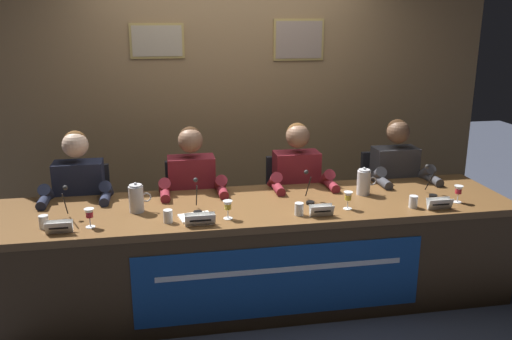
# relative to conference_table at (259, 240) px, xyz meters

# --- Properties ---
(ground_plane) EXTENTS (12.00, 12.00, 0.00)m
(ground_plane) POSITION_rel_conference_table_xyz_m (-0.00, 0.12, -0.52)
(ground_plane) COLOR #383D4C
(wall_back_panelled) EXTENTS (4.87, 0.14, 2.60)m
(wall_back_panelled) POSITION_rel_conference_table_xyz_m (-0.00, 1.51, 0.79)
(wall_back_panelled) COLOR #937047
(wall_back_panelled) RESTS_ON ground_plane
(conference_table) EXTENTS (3.67, 0.87, 0.74)m
(conference_table) POSITION_rel_conference_table_xyz_m (0.00, 0.00, 0.00)
(conference_table) COLOR brown
(conference_table) RESTS_ON ground_plane
(chair_far_left) EXTENTS (0.44, 0.45, 0.89)m
(chair_far_left) POSITION_rel_conference_table_xyz_m (-1.27, 0.74, -0.09)
(chair_far_left) COLOR black
(chair_far_left) RESTS_ON ground_plane
(panelist_far_left) EXTENTS (0.51, 0.48, 1.21)m
(panelist_far_left) POSITION_rel_conference_table_xyz_m (-1.27, 0.54, 0.19)
(panelist_far_left) COLOR black
(panelist_far_left) RESTS_ON ground_plane
(nameplate_far_left) EXTENTS (0.16, 0.06, 0.08)m
(nameplate_far_left) POSITION_rel_conference_table_xyz_m (-1.28, -0.19, 0.26)
(nameplate_far_left) COLOR white
(nameplate_far_left) RESTS_ON conference_table
(juice_glass_far_left) EXTENTS (0.06, 0.06, 0.12)m
(juice_glass_far_left) POSITION_rel_conference_table_xyz_m (-1.11, -0.13, 0.31)
(juice_glass_far_left) COLOR white
(juice_glass_far_left) RESTS_ON conference_table
(water_cup_far_left) EXTENTS (0.06, 0.06, 0.08)m
(water_cup_far_left) POSITION_rel_conference_table_xyz_m (-1.39, -0.09, 0.26)
(water_cup_far_left) COLOR silver
(water_cup_far_left) RESTS_ON conference_table
(microphone_far_left) EXTENTS (0.06, 0.17, 0.22)m
(microphone_far_left) POSITION_rel_conference_table_xyz_m (-1.28, 0.01, 0.30)
(microphone_far_left) COLOR black
(microphone_far_left) RESTS_ON conference_table
(chair_center_left) EXTENTS (0.44, 0.45, 0.89)m
(chair_center_left) POSITION_rel_conference_table_xyz_m (-0.42, 0.74, -0.09)
(chair_center_left) COLOR black
(chair_center_left) RESTS_ON ground_plane
(panelist_center_left) EXTENTS (0.51, 0.48, 1.21)m
(panelist_center_left) POSITION_rel_conference_table_xyz_m (-0.42, 0.54, 0.19)
(panelist_center_left) COLOR black
(panelist_center_left) RESTS_ON ground_plane
(nameplate_center_left) EXTENTS (0.19, 0.06, 0.08)m
(nameplate_center_left) POSITION_rel_conference_table_xyz_m (-0.42, -0.22, 0.26)
(nameplate_center_left) COLOR white
(nameplate_center_left) RESTS_ON conference_table
(juice_glass_center_left) EXTENTS (0.06, 0.06, 0.12)m
(juice_glass_center_left) POSITION_rel_conference_table_xyz_m (-0.23, -0.13, 0.31)
(juice_glass_center_left) COLOR white
(juice_glass_center_left) RESTS_ON conference_table
(water_cup_center_left) EXTENTS (0.06, 0.06, 0.08)m
(water_cup_center_left) POSITION_rel_conference_table_xyz_m (-0.62, -0.13, 0.26)
(water_cup_center_left) COLOR silver
(water_cup_center_left) RESTS_ON conference_table
(microphone_center_left) EXTENTS (0.06, 0.17, 0.22)m
(microphone_center_left) POSITION_rel_conference_table_xyz_m (-0.42, 0.03, 0.30)
(microphone_center_left) COLOR black
(microphone_center_left) RESTS_ON conference_table
(chair_center_right) EXTENTS (0.44, 0.45, 0.89)m
(chair_center_right) POSITION_rel_conference_table_xyz_m (0.42, 0.74, -0.09)
(chair_center_right) COLOR black
(chair_center_right) RESTS_ON ground_plane
(panelist_center_right) EXTENTS (0.51, 0.48, 1.21)m
(panelist_center_right) POSITION_rel_conference_table_xyz_m (0.42, 0.54, 0.19)
(panelist_center_right) COLOR black
(panelist_center_right) RESTS_ON ground_plane
(nameplate_center_right) EXTENTS (0.16, 0.06, 0.08)m
(nameplate_center_right) POSITION_rel_conference_table_xyz_m (0.38, -0.20, 0.26)
(nameplate_center_right) COLOR white
(nameplate_center_right) RESTS_ON conference_table
(juice_glass_center_right) EXTENTS (0.06, 0.06, 0.12)m
(juice_glass_center_right) POSITION_rel_conference_table_xyz_m (0.60, -0.10, 0.31)
(juice_glass_center_right) COLOR white
(juice_glass_center_right) RESTS_ON conference_table
(water_cup_center_right) EXTENTS (0.06, 0.06, 0.08)m
(water_cup_center_right) POSITION_rel_conference_table_xyz_m (0.24, -0.15, 0.26)
(water_cup_center_right) COLOR silver
(water_cup_center_right) RESTS_ON conference_table
(microphone_center_right) EXTENTS (0.06, 0.17, 0.22)m
(microphone_center_right) POSITION_rel_conference_table_xyz_m (0.37, 0.09, 0.30)
(microphone_center_right) COLOR black
(microphone_center_right) RESTS_ON conference_table
(chair_far_right) EXTENTS (0.44, 0.45, 0.89)m
(chair_far_right) POSITION_rel_conference_table_xyz_m (1.26, 0.74, -0.09)
(chair_far_right) COLOR black
(chair_far_right) RESTS_ON ground_plane
(panelist_far_right) EXTENTS (0.51, 0.48, 1.21)m
(panelist_far_right) POSITION_rel_conference_table_xyz_m (1.26, 0.54, 0.19)
(panelist_far_right) COLOR black
(panelist_far_right) RESTS_ON ground_plane
(nameplate_far_right) EXTENTS (0.17, 0.06, 0.08)m
(nameplate_far_right) POSITION_rel_conference_table_xyz_m (1.22, -0.21, 0.26)
(nameplate_far_right) COLOR white
(nameplate_far_right) RESTS_ON conference_table
(juice_glass_far_right) EXTENTS (0.06, 0.06, 0.12)m
(juice_glass_far_right) POSITION_rel_conference_table_xyz_m (1.42, -0.11, 0.31)
(juice_glass_far_right) COLOR white
(juice_glass_far_right) RESTS_ON conference_table
(water_cup_far_right) EXTENTS (0.06, 0.06, 0.08)m
(water_cup_far_right) POSITION_rel_conference_table_xyz_m (1.06, -0.15, 0.26)
(water_cup_far_right) COLOR silver
(water_cup_far_right) RESTS_ON conference_table
(microphone_far_right) EXTENTS (0.06, 0.17, 0.22)m
(microphone_far_right) POSITION_rel_conference_table_xyz_m (1.30, 0.07, 0.30)
(microphone_far_right) COLOR black
(microphone_far_right) RESTS_ON conference_table
(water_pitcher_left_side) EXTENTS (0.15, 0.10, 0.21)m
(water_pitcher_left_side) POSITION_rel_conference_table_xyz_m (-0.83, 0.11, 0.32)
(water_pitcher_left_side) COLOR silver
(water_pitcher_left_side) RESTS_ON conference_table
(water_pitcher_right_side) EXTENTS (0.15, 0.10, 0.21)m
(water_pitcher_right_side) POSITION_rel_conference_table_xyz_m (0.82, 0.19, 0.32)
(water_pitcher_right_side) COLOR silver
(water_pitcher_right_side) RESTS_ON conference_table
(document_stack_center_left) EXTENTS (0.23, 0.19, 0.01)m
(document_stack_center_left) POSITION_rel_conference_table_xyz_m (-0.44, -0.08, 0.23)
(document_stack_center_left) COLOR white
(document_stack_center_left) RESTS_ON conference_table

